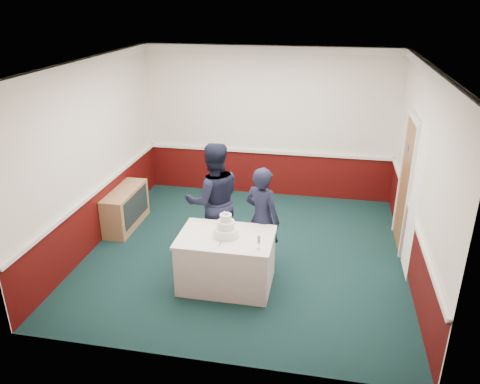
% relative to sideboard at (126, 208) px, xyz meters
% --- Properties ---
extents(ground, '(5.00, 5.00, 0.00)m').
position_rel_sideboard_xyz_m(ground, '(2.28, -0.52, -0.35)').
color(ground, '#132D2E').
rests_on(ground, ground).
extents(room_shell, '(5.00, 5.00, 3.00)m').
position_rel_sideboard_xyz_m(room_shell, '(2.36, 0.09, 1.62)').
color(room_shell, silver).
rests_on(room_shell, ground).
extents(sideboard, '(0.41, 1.20, 0.70)m').
position_rel_sideboard_xyz_m(sideboard, '(0.00, 0.00, 0.00)').
color(sideboard, '#99734A').
rests_on(sideboard, ground).
extents(cake_table, '(1.32, 0.92, 0.79)m').
position_rel_sideboard_xyz_m(cake_table, '(2.16, -1.47, 0.05)').
color(cake_table, white).
rests_on(cake_table, ground).
extents(wedding_cake, '(0.35, 0.35, 0.36)m').
position_rel_sideboard_xyz_m(wedding_cake, '(2.16, -1.47, 0.55)').
color(wedding_cake, white).
rests_on(wedding_cake, cake_table).
extents(cake_knife, '(0.02, 0.22, 0.00)m').
position_rel_sideboard_xyz_m(cake_knife, '(2.13, -1.67, 0.44)').
color(cake_knife, silver).
rests_on(cake_knife, cake_table).
extents(champagne_flute, '(0.05, 0.05, 0.21)m').
position_rel_sideboard_xyz_m(champagne_flute, '(2.66, -1.75, 0.58)').
color(champagne_flute, silver).
rests_on(champagne_flute, cake_table).
extents(person_man, '(1.12, 1.02, 1.86)m').
position_rel_sideboard_xyz_m(person_man, '(1.79, -0.65, 0.58)').
color(person_man, black).
rests_on(person_man, ground).
extents(person_woman, '(0.70, 0.62, 1.62)m').
position_rel_sideboard_xyz_m(person_woman, '(2.59, -0.90, 0.46)').
color(person_woman, black).
rests_on(person_woman, ground).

